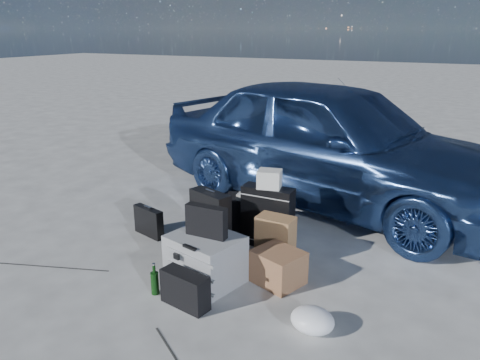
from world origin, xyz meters
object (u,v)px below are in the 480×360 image
car (330,141)px  cardboard_box (278,267)px  briefcase (149,222)px  suitcase_left (211,220)px  suitcase_right (268,217)px  pelican_case (206,259)px  duffel_bag (258,214)px  green_bottle (155,279)px

car → cardboard_box: car is taller
briefcase → suitcase_left: size_ratio=0.68×
car → suitcase_right: (-0.18, -1.54, -0.47)m
pelican_case → suitcase_left: suitcase_left is taller
suitcase_left → cardboard_box: bearing=-2.1°
car → duffel_bag: bearing=176.3°
car → briefcase: car is taller
duffel_bag → briefcase: bearing=-160.1°
duffel_bag → cardboard_box: bearing=-71.1°
car → briefcase: size_ratio=11.50×
car → suitcase_left: car is taller
pelican_case → duffel_bag: size_ratio=0.80×
car → cardboard_box: size_ratio=11.64×
pelican_case → cardboard_box: size_ratio=1.48×
car → suitcase_right: bearing=-171.0°
duffel_bag → pelican_case: bearing=-101.8°
cardboard_box → pelican_case: bearing=-156.6°
cardboard_box → green_bottle: bearing=-143.7°
briefcase → duffel_bag: bearing=50.1°
briefcase → cardboard_box: (1.61, -0.31, -0.01)m
green_bottle → duffel_bag: bearing=81.8°
car → duffel_bag: car is taller
duffel_bag → suitcase_left: bearing=-126.0°
briefcase → cardboard_box: size_ratio=1.01×
car → green_bottle: (-0.66, -2.81, -0.65)m
car → pelican_case: size_ratio=7.85×
briefcase → cardboard_box: briefcase is taller
green_bottle → pelican_case: bearing=53.9°
car → suitcase_left: (-0.67, -1.83, -0.49)m
suitcase_right → duffel_bag: suitcase_right is taller
suitcase_left → suitcase_right: (0.50, 0.29, 0.02)m
suitcase_left → duffel_bag: suitcase_left is taller
car → suitcase_left: 2.01m
cardboard_box → briefcase: bearing=169.2°
pelican_case → green_bottle: 0.47m
suitcase_left → suitcase_right: bearing=50.6°
pelican_case → briefcase: 1.17m
car → duffel_bag: (-0.42, -1.22, -0.60)m
pelican_case → suitcase_left: bearing=130.3°
car → green_bottle: car is taller
duffel_bag → cardboard_box: (0.62, -0.97, -0.04)m
pelican_case → duffel_bag: pelican_case is taller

